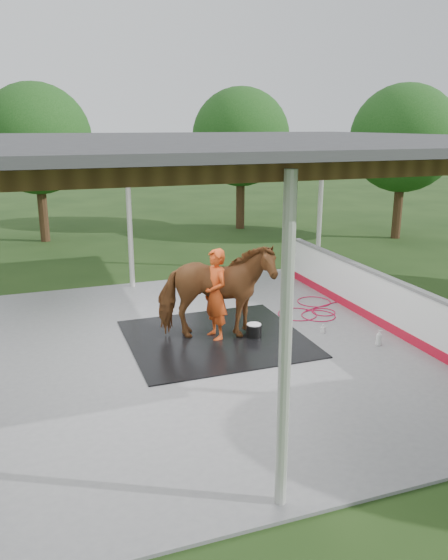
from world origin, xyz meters
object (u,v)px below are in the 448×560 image
object	(u,v)px
horse	(216,292)
wash_bucket	(254,331)
dasher_board	(379,300)
handler	(216,294)

from	to	relation	value
horse	wash_bucket	distance (m)	1.17
dasher_board	horse	world-z (taller)	horse
dasher_board	wash_bucket	distance (m)	2.94
dasher_board	wash_bucket	xyz separation A→B (m)	(-2.91, 0.14, -0.39)
horse	wash_bucket	xyz separation A→B (m)	(0.76, -0.19, -0.87)
dasher_board	handler	distance (m)	3.71
handler	horse	bearing A→B (deg)	-22.99
horse	handler	size ratio (longest dim) A/B	1.25
handler	wash_bucket	distance (m)	1.12
horse	wash_bucket	bearing A→B (deg)	-88.16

